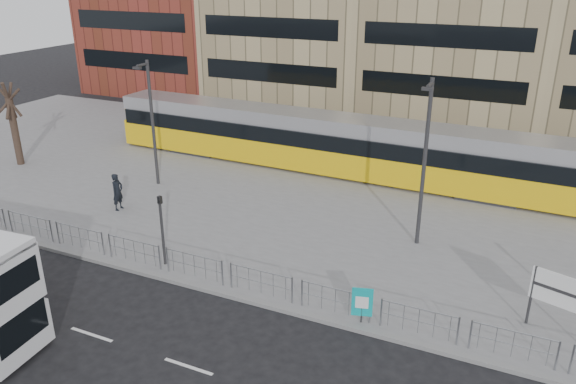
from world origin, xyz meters
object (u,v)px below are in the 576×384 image
at_px(tram, 329,143).
at_px(pedestrian, 118,192).
at_px(traffic_light_west, 161,221).
at_px(station_sign, 560,294).
at_px(lamp_post_west, 151,118).
at_px(ad_panel, 362,303).
at_px(lamp_post_east, 425,157).
at_px(bare_tree, 5,79).

bearing_deg(tram, pedestrian, -126.34).
bearing_deg(traffic_light_west, station_sign, 13.53).
xyz_separation_m(station_sign, traffic_light_west, (-14.99, -1.58, 0.40)).
bearing_deg(pedestrian, lamp_post_west, 5.50).
xyz_separation_m(ad_panel, lamp_post_west, (-14.85, 8.06, 3.08)).
relative_size(station_sign, lamp_post_east, 0.30).
relative_size(tram, ad_panel, 21.16).
height_order(ad_panel, pedestrian, pedestrian).
distance_m(tram, ad_panel, 15.85).
xyz_separation_m(pedestrian, lamp_post_east, (14.84, 2.60, 3.15)).
relative_size(traffic_light_west, lamp_post_east, 0.41).
height_order(tram, lamp_post_west, lamp_post_west).
xyz_separation_m(station_sign, lamp_post_east, (-5.74, 4.73, 2.55)).
bearing_deg(bare_tree, lamp_post_east, -0.97).
height_order(tram, bare_tree, bare_tree).
relative_size(pedestrian, traffic_light_west, 0.62).
height_order(station_sign, pedestrian, station_sign).
xyz_separation_m(traffic_light_west, lamp_post_west, (-6.03, 7.51, 1.91)).
bearing_deg(ad_panel, lamp_post_east, 70.67).
relative_size(ad_panel, pedestrian, 0.72).
xyz_separation_m(ad_panel, traffic_light_west, (-8.82, 0.55, 1.17)).
bearing_deg(bare_tree, tram, 21.14).
bearing_deg(station_sign, bare_tree, -171.88).
bearing_deg(lamp_post_west, tram, 37.56).
distance_m(lamp_post_east, bare_tree, 25.35).
bearing_deg(pedestrian, ad_panel, -107.58).
xyz_separation_m(station_sign, pedestrian, (-20.58, 2.14, -0.60)).
bearing_deg(station_sign, traffic_light_west, -156.41).
relative_size(station_sign, traffic_light_west, 0.73).
relative_size(ad_panel, traffic_light_west, 0.45).
height_order(pedestrian, traffic_light_west, traffic_light_west).
xyz_separation_m(ad_panel, pedestrian, (-14.41, 4.27, 0.16)).
bearing_deg(pedestrian, traffic_light_west, -124.71).
xyz_separation_m(tram, station_sign, (12.86, -12.20, -0.16)).
bearing_deg(traffic_light_west, lamp_post_east, 41.84).
xyz_separation_m(lamp_post_east, bare_tree, (-25.31, 0.43, 1.25)).
bearing_deg(lamp_post_west, bare_tree, -175.63).
height_order(traffic_light_west, lamp_post_east, lamp_post_east).
bearing_deg(ad_panel, tram, 99.23).
bearing_deg(station_sign, pedestrian, -168.37).
distance_m(tram, traffic_light_west, 13.95).
bearing_deg(lamp_post_east, lamp_post_west, 175.52).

